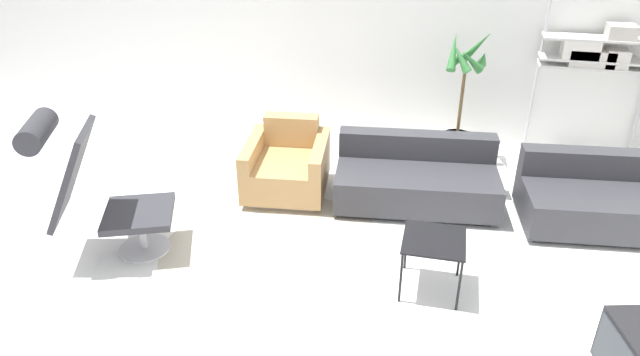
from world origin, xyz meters
TOP-DOWN VIEW (x-y plane):
  - ground_plane at (0.00, 0.00)m, footprint 12.00×12.00m
  - wall_back at (-0.00, 2.73)m, footprint 12.00×0.09m
  - round_rug at (-0.09, -0.05)m, footprint 2.01×2.01m
  - lounge_chair at (-1.54, -0.41)m, footprint 1.15×0.88m
  - armchair_red at (-0.28, 1.02)m, footprint 0.89×0.97m
  - couch_low at (1.01, 1.08)m, footprint 1.63×0.97m
  - couch_second at (2.62, 1.05)m, footprint 1.32×0.94m
  - side_table at (1.24, -0.25)m, footprint 0.47×0.47m
  - potted_plant at (1.39, 2.18)m, footprint 0.49×0.50m
  - shelf_unit at (2.73, 2.50)m, footprint 1.20×0.28m

SIDE VIEW (x-z plane):
  - ground_plane at x=0.00m, z-range 0.00..0.00m
  - round_rug at x=-0.09m, z-range 0.00..0.01m
  - couch_low at x=1.01m, z-range -0.08..0.56m
  - couch_second at x=2.62m, z-range -0.08..0.56m
  - armchair_red at x=-0.28m, z-range -0.09..0.62m
  - side_table at x=1.24m, z-range 0.19..0.65m
  - potted_plant at x=1.39m, z-range -0.21..1.28m
  - lounge_chair at x=-1.54m, z-range 0.09..1.35m
  - shelf_unit at x=2.73m, z-range 0.31..2.16m
  - wall_back at x=0.00m, z-range 0.00..2.80m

